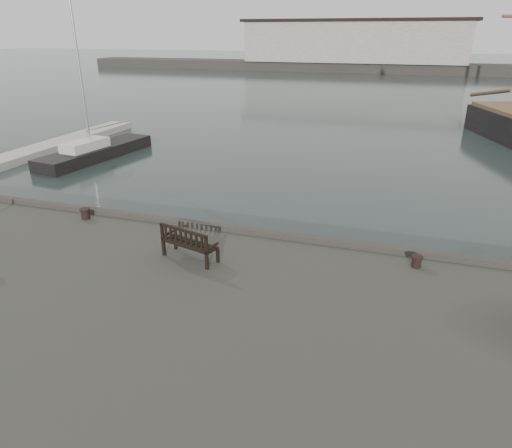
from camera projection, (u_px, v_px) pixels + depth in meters
The scene contains 7 objects.
ground at pixel (257, 272), 16.41m from camera, with size 400.00×400.00×0.00m, color black.
pontoon at pixel (21, 156), 30.76m from camera, with size 2.00×24.00×0.50m, color #BCB7AE.
breakwater at pixel (369, 51), 96.69m from camera, with size 140.00×9.50×12.20m.
bench at pixel (190, 249), 13.84m from camera, with size 1.91×1.07×1.04m.
bollard_left at pixel (85, 214), 16.90m from camera, with size 0.38×0.38×0.40m, color black.
bollard_right at pixel (417, 261), 13.42m from camera, with size 0.34×0.34×0.36m, color black.
yacht_c at pixel (97, 155), 31.17m from camera, with size 3.35×9.34×12.36m.
Camera 1 is at (4.42, -13.76, 7.97)m, focal length 32.00 mm.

